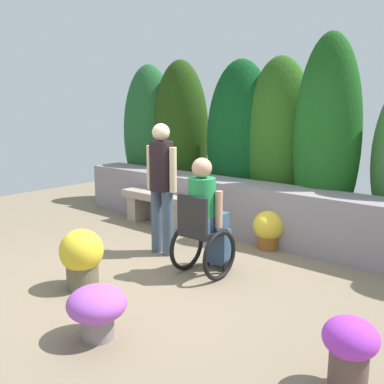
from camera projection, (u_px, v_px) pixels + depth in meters
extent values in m
plane|color=#7A6A54|center=(170.00, 274.00, 4.94)|extent=(11.40, 11.40, 0.00)
cube|color=gray|center=(259.00, 212.00, 6.23)|extent=(6.87, 0.60, 0.78)
ellipsoid|color=#1F5528|center=(150.00, 134.00, 8.57)|extent=(1.19, 0.84, 2.66)
ellipsoid|color=#1F3C0E|center=(180.00, 135.00, 8.06)|extent=(1.17, 0.82, 2.69)
ellipsoid|color=#0D431A|center=(240.00, 141.00, 7.18)|extent=(1.23, 0.86, 2.62)
ellipsoid|color=#275717|center=(278.00, 143.00, 6.73)|extent=(1.14, 0.80, 2.62)
ellipsoid|color=#185118|center=(327.00, 140.00, 5.94)|extent=(0.94, 0.66, 2.84)
cube|color=gray|center=(140.00, 207.00, 7.29)|extent=(0.20, 0.41, 0.41)
cube|color=gray|center=(187.00, 218.00, 6.61)|extent=(0.20, 0.41, 0.41)
cube|color=gray|center=(162.00, 196.00, 6.90)|extent=(1.41, 0.48, 0.12)
cube|color=black|center=(203.00, 232.00, 4.84)|extent=(0.40, 0.40, 0.06)
cube|color=black|center=(192.00, 215.00, 4.67)|extent=(0.40, 0.04, 0.40)
cube|color=black|center=(220.00, 259.00, 5.16)|extent=(0.28, 0.12, 0.03)
torus|color=black|center=(187.00, 246.00, 5.04)|extent=(0.05, 0.56, 0.56)
torus|color=black|center=(220.00, 255.00, 4.73)|extent=(0.05, 0.56, 0.56)
cylinder|color=black|center=(207.00, 261.00, 5.21)|extent=(0.03, 0.10, 0.10)
cylinder|color=black|center=(226.00, 267.00, 5.03)|extent=(0.03, 0.10, 0.10)
cube|color=#354F6C|center=(208.00, 220.00, 4.90)|extent=(0.30, 0.40, 0.16)
cube|color=#354F6C|center=(219.00, 246.00, 5.11)|extent=(0.26, 0.14, 0.43)
cylinder|color=#238547|center=(202.00, 201.00, 4.76)|extent=(0.30, 0.30, 0.50)
cylinder|color=tan|center=(192.00, 204.00, 4.94)|extent=(0.08, 0.08, 0.40)
cylinder|color=tan|center=(219.00, 209.00, 4.70)|extent=(0.08, 0.08, 0.40)
sphere|color=tan|center=(202.00, 168.00, 4.69)|extent=(0.22, 0.22, 0.22)
cylinder|color=#405064|center=(157.00, 221.00, 5.64)|extent=(0.14, 0.14, 0.83)
cylinder|color=#405064|center=(168.00, 223.00, 5.51)|extent=(0.14, 0.14, 0.83)
cylinder|color=black|center=(161.00, 166.00, 5.43)|extent=(0.30, 0.30, 0.61)
cylinder|color=beige|center=(150.00, 167.00, 5.57)|extent=(0.09, 0.09, 0.55)
cylinder|color=beige|center=(173.00, 170.00, 5.31)|extent=(0.09, 0.09, 0.55)
sphere|color=beige|center=(161.00, 132.00, 5.35)|extent=(0.22, 0.22, 0.22)
cylinder|color=gray|center=(98.00, 325.00, 3.57)|extent=(0.27, 0.27, 0.22)
ellipsoid|color=#29592F|center=(97.00, 309.00, 3.54)|extent=(0.29, 0.29, 0.10)
ellipsoid|color=#A24CBE|center=(97.00, 304.00, 3.53)|extent=(0.49, 0.49, 0.29)
cylinder|color=brown|center=(348.00, 369.00, 2.91)|extent=(0.26, 0.26, 0.31)
ellipsoid|color=#285817|center=(350.00, 343.00, 2.87)|extent=(0.29, 0.29, 0.09)
ellipsoid|color=purple|center=(351.00, 337.00, 2.86)|extent=(0.37, 0.37, 0.27)
cylinder|color=brown|center=(83.00, 275.00, 4.55)|extent=(0.33, 0.33, 0.28)
ellipsoid|color=#277138|center=(82.00, 257.00, 4.51)|extent=(0.36, 0.36, 0.16)
ellipsoid|color=gold|center=(81.00, 251.00, 4.50)|extent=(0.45, 0.45, 0.45)
cylinder|color=#91511E|center=(268.00, 241.00, 5.82)|extent=(0.29, 0.29, 0.21)
ellipsoid|color=#11520F|center=(268.00, 230.00, 5.79)|extent=(0.32, 0.32, 0.14)
ellipsoid|color=yellow|center=(269.00, 226.00, 5.78)|extent=(0.41, 0.41, 0.39)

